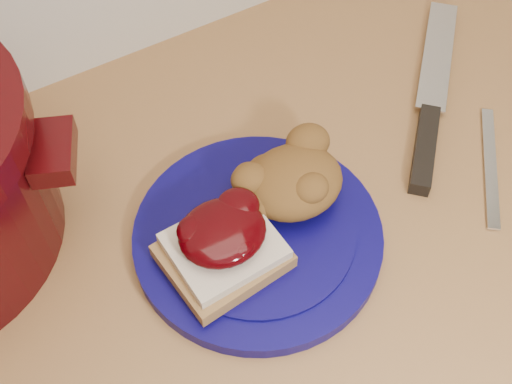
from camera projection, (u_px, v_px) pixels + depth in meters
base_cabinet at (266, 384)px, 1.02m from camera, size 4.00×0.60×0.86m
plate at (258, 236)px, 0.62m from camera, size 0.25×0.25×0.02m
sandwich at (223, 245)px, 0.58m from camera, size 0.11×0.10×0.05m
stuffing_mound at (294, 182)px, 0.61m from camera, size 0.10×0.09×0.05m
chef_knife at (429, 121)px, 0.71m from camera, size 0.24×0.23×0.02m
butter_knife at (490, 165)px, 0.68m from camera, size 0.12×0.13×0.00m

